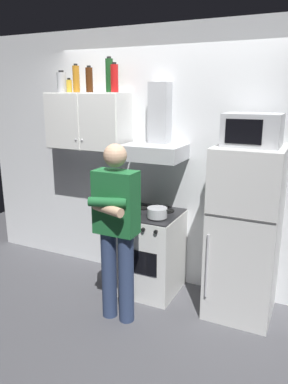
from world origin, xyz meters
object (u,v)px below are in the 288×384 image
object	(u,v)px
microwave	(252,130)
person_standing	(116,228)
upper_cabinet	(88,121)
bottle_canister_steel	(62,82)
bottle_rum_dark	(89,80)
refrigerator	(244,234)
cooking_pot	(157,212)
bottle_soda_red	(115,78)
stove_oven	(150,252)
bottle_wine_green	(109,75)
range_hood	(156,139)
bottle_spice_jar	(69,86)
bottle_liquor_amber	(76,79)

from	to	relation	value
microwave	person_standing	bearing A→B (deg)	-148.00
upper_cabinet	bottle_canister_steel	world-z (taller)	bottle_canister_steel
microwave	bottle_canister_steel	size ratio (longest dim) A/B	2.12
microwave	bottle_rum_dark	bearing A→B (deg)	176.52
refrigerator	cooking_pot	bearing A→B (deg)	-171.68
microwave	bottle_soda_red	size ratio (longest dim) A/B	1.68
stove_oven	bottle_wine_green	size ratio (longest dim) A/B	2.51
person_standing	stove_oven	bearing A→B (deg)	85.28
range_hood	bottle_spice_jar	size ratio (longest dim) A/B	5.07
microwave	bottle_liquor_amber	size ratio (longest dim) A/B	1.66
upper_cabinet	bottle_canister_steel	size ratio (longest dim) A/B	3.98
bottle_canister_steel	bottle_soda_red	xyz separation A→B (m)	(0.67, -0.02, 0.03)
microwave	person_standing	world-z (taller)	microwave
stove_oven	person_standing	size ratio (longest dim) A/B	0.53
refrigerator	microwave	xyz separation A→B (m)	(-0.00, 0.02, 0.94)
cooking_pot	range_hood	bearing A→B (deg)	117.88
cooking_pot	bottle_soda_red	world-z (taller)	bottle_soda_red
person_standing	bottle_wine_green	distance (m)	1.59
refrigerator	microwave	distance (m)	0.94
refrigerator	range_hood	bearing A→B (deg)	172.45
range_hood	bottle_canister_steel	size ratio (longest dim) A/B	3.31
bottle_soda_red	cooking_pot	bearing A→B (deg)	-20.38
stove_oven	person_standing	distance (m)	0.77
bottle_soda_red	bottle_liquor_amber	distance (m)	0.48
upper_cabinet	bottle_liquor_amber	distance (m)	0.45
range_hood	bottle_soda_red	size ratio (longest dim) A/B	2.62
bottle_canister_steel	bottle_soda_red	size ratio (longest dim) A/B	0.79
bottle_rum_dark	bottle_soda_red	world-z (taller)	bottle_soda_red
stove_oven	bottle_wine_green	distance (m)	1.87
bottle_canister_steel	upper_cabinet	bearing A→B (deg)	1.78
stove_oven	bottle_spice_jar	size ratio (longest dim) A/B	5.90
bottle_spice_jar	bottle_wine_green	bearing A→B (deg)	5.02
upper_cabinet	bottle_rum_dark	xyz separation A→B (m)	(0.04, -0.00, 0.43)
microwave	bottle_soda_red	distance (m)	1.46
bottle_spice_jar	bottle_rum_dark	size ratio (longest dim) A/B	0.56
person_standing	bottle_soda_red	size ratio (longest dim) A/B	5.73
range_hood	person_standing	bearing A→B (deg)	-93.91
upper_cabinet	bottle_wine_green	distance (m)	0.54
person_standing	bottle_liquor_amber	xyz separation A→B (m)	(-0.87, 0.72, 1.29)
microwave	bottle_rum_dark	xyz separation A→B (m)	(-1.71, 0.10, 0.44)
stove_oven	range_hood	bearing A→B (deg)	90.00
range_hood	bottle_soda_red	world-z (taller)	bottle_soda_red
upper_cabinet	bottle_spice_jar	xyz separation A→B (m)	(-0.21, -0.01, 0.37)
bottle_spice_jar	refrigerator	bearing A→B (deg)	-3.20
stove_oven	upper_cabinet	bearing A→B (deg)	171.10
microwave	bottle_soda_red	xyz separation A→B (m)	(-1.39, 0.07, 0.45)
upper_cabinet	bottle_wine_green	bearing A→B (deg)	5.83
range_hood	bottle_rum_dark	size ratio (longest dim) A/B	2.81
microwave	bottle_rum_dark	size ratio (longest dim) A/B	1.80
upper_cabinet	range_hood	bearing A→B (deg)	0.09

